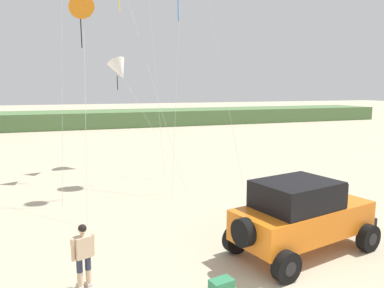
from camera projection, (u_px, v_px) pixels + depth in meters
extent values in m
cube|color=#567A47|center=(68.00, 120.00, 46.58)|extent=(90.00, 7.90, 1.95)
cube|color=orange|center=(303.00, 220.00, 11.19)|extent=(4.69, 2.73, 0.90)
cube|color=orange|center=(339.00, 199.00, 11.99)|extent=(1.43, 1.89, 0.12)
cube|color=black|center=(296.00, 194.00, 10.87)|extent=(2.62, 2.21, 0.80)
cube|color=black|center=(323.00, 190.00, 11.51)|extent=(0.45, 1.66, 0.72)
cube|color=black|center=(350.00, 215.00, 12.42)|extent=(0.58, 1.80, 0.28)
cylinder|color=black|center=(244.00, 232.00, 9.96)|extent=(0.46, 0.82, 0.77)
cylinder|color=black|center=(314.00, 218.00, 13.05)|extent=(0.88, 0.47, 0.84)
cylinder|color=black|center=(314.00, 218.00, 13.05)|extent=(0.44, 0.39, 0.38)
cylinder|color=black|center=(368.00, 238.00, 11.33)|extent=(0.88, 0.47, 0.84)
cylinder|color=black|center=(368.00, 238.00, 11.33)|extent=(0.44, 0.39, 0.38)
cylinder|color=black|center=(236.00, 239.00, 11.22)|extent=(0.88, 0.47, 0.84)
cylinder|color=black|center=(236.00, 239.00, 11.22)|extent=(0.44, 0.39, 0.38)
cylinder|color=black|center=(286.00, 267.00, 9.50)|extent=(0.88, 0.47, 0.84)
cylinder|color=black|center=(286.00, 267.00, 9.50)|extent=(0.44, 0.39, 0.38)
cylinder|color=#DBB28E|center=(80.00, 280.00, 9.18)|extent=(0.14, 0.14, 0.49)
cylinder|color=#2D3347|center=(79.00, 265.00, 9.12)|extent=(0.15, 0.15, 0.36)
cube|color=silver|center=(80.00, 287.00, 9.24)|extent=(0.19, 0.28, 0.10)
cylinder|color=#DBB28E|center=(89.00, 277.00, 9.32)|extent=(0.14, 0.14, 0.49)
cylinder|color=#2D3347|center=(88.00, 263.00, 9.26)|extent=(0.15, 0.15, 0.36)
cube|color=silver|center=(88.00, 284.00, 9.38)|extent=(0.19, 0.28, 0.10)
cube|color=beige|center=(83.00, 247.00, 9.12)|extent=(0.46, 0.38, 0.54)
cylinder|color=#DBB28E|center=(73.00, 250.00, 8.96)|extent=(0.09, 0.09, 0.56)
cylinder|color=beige|center=(72.00, 242.00, 8.93)|extent=(0.11, 0.11, 0.16)
cylinder|color=#DBB28E|center=(93.00, 244.00, 9.28)|extent=(0.09, 0.09, 0.56)
cylinder|color=beige|center=(92.00, 237.00, 9.25)|extent=(0.11, 0.11, 0.16)
cylinder|color=#DBB28E|center=(82.00, 235.00, 9.07)|extent=(0.10, 0.10, 0.08)
sphere|color=#DBB28E|center=(82.00, 229.00, 9.05)|extent=(0.21, 0.21, 0.21)
sphere|color=black|center=(82.00, 228.00, 9.04)|extent=(0.21, 0.21, 0.21)
cube|color=#2D7F51|center=(222.00, 287.00, 8.97)|extent=(0.62, 0.46, 0.38)
cylinder|color=silver|center=(152.00, 78.00, 18.41)|extent=(1.81, 5.74, 10.76)
cylinder|color=silver|center=(219.00, 55.00, 17.83)|extent=(2.30, 1.30, 12.94)
cone|color=white|center=(119.00, 70.00, 23.28)|extent=(1.89, 1.95, 1.71)
cylinder|color=black|center=(117.00, 83.00, 23.35)|extent=(0.05, 0.18, 0.90)
cylinder|color=silver|center=(148.00, 121.00, 21.32)|extent=(2.19, 5.97, 6.02)
cylinder|color=silver|center=(62.00, 22.00, 15.90)|extent=(0.77, 3.40, 15.37)
cylinder|color=blue|center=(178.00, 6.00, 19.46)|extent=(0.05, 0.10, 1.65)
cylinder|color=silver|center=(177.00, 83.00, 17.86)|extent=(1.84, 4.22, 10.30)
cylinder|color=silver|center=(155.00, 65.00, 21.30)|extent=(0.18, 4.35, 12.34)
cone|color=orange|center=(84.00, 11.00, 17.03)|extent=(1.61, 1.47, 1.62)
cylinder|color=black|center=(81.00, 33.00, 17.13)|extent=(0.05, 0.21, 1.35)
cylinder|color=silver|center=(85.00, 105.00, 15.14)|extent=(0.56, 5.23, 8.39)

